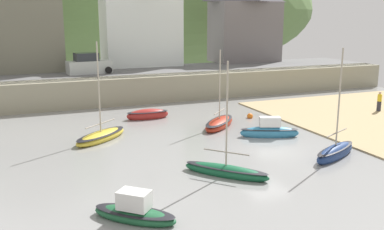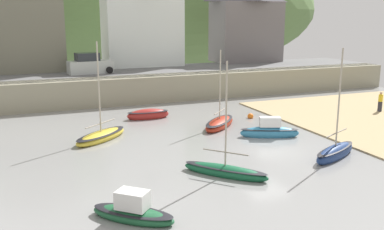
# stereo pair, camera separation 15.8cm
# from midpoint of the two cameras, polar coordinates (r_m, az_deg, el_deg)

# --- Properties ---
(quay_seawall) EXTENTS (48.00, 9.40, 2.40)m
(quay_seawall) POSITION_cam_midpoint_polar(r_m,az_deg,el_deg) (41.70, -2.75, 3.91)
(quay_seawall) COLOR gray
(quay_seawall) RESTS_ON ground
(hillside_backdrop) EXTENTS (80.00, 44.00, 24.83)m
(hillside_backdrop) POSITION_cam_midpoint_polar(r_m,az_deg,el_deg) (78.03, -11.33, 13.25)
(hillside_backdrop) COLOR #608247
(hillside_backdrop) RESTS_ON ground
(waterfront_building_left) EXTENTS (7.15, 5.99, 10.96)m
(waterfront_building_left) POSITION_cam_midpoint_polar(r_m,az_deg,el_deg) (46.66, -20.75, 12.20)
(waterfront_building_left) COLOR #6D6C5B
(waterfront_building_left) RESTS_ON ground
(waterfront_building_centre) EXTENTS (8.48, 4.49, 9.90)m
(waterfront_building_centre) POSITION_cam_midpoint_polar(r_m,az_deg,el_deg) (48.42, -6.40, 12.31)
(waterfront_building_centre) COLOR silver
(waterfront_building_centre) RESTS_ON ground
(waterfront_building_right) EXTENTS (7.97, 4.85, 9.29)m
(waterfront_building_right) POSITION_cam_midpoint_polar(r_m,az_deg,el_deg) (53.22, 7.12, 12.02)
(waterfront_building_right) COLOR slate
(waterfront_building_right) RESTS_ON ground
(church_with_spire) EXTENTS (3.00, 3.00, 14.07)m
(church_with_spire) POSITION_cam_midpoint_polar(r_m,az_deg,el_deg) (58.04, 7.61, 14.55)
(church_with_spire) COLOR gray
(church_with_spire) RESTS_ON ground
(sailboat_tall_mast) EXTENTS (4.12, 2.62, 6.33)m
(sailboat_tall_mast) POSITION_cam_midpoint_polar(r_m,az_deg,el_deg) (26.04, 18.20, -4.58)
(sailboat_tall_mast) COLOR navy
(sailboat_tall_mast) RESTS_ON ground
(sailboat_far_left) EXTENTS (3.36, 3.22, 1.32)m
(sailboat_far_left) POSITION_cam_midpoint_polar(r_m,az_deg,el_deg) (17.75, -7.40, -12.32)
(sailboat_far_left) COLOR #1C5934
(sailboat_far_left) RESTS_ON ground
(fishing_boat_green) EXTENTS (4.33, 3.99, 6.40)m
(fishing_boat_green) POSITION_cam_midpoint_polar(r_m,az_deg,el_deg) (28.83, -11.52, -2.66)
(fishing_boat_green) COLOR gold
(fishing_boat_green) RESTS_ON ground
(dinghy_open_wooden) EXTENTS (3.32, 1.20, 0.97)m
(dinghy_open_wooden) POSITION_cam_midpoint_polar(r_m,az_deg,el_deg) (34.14, -5.57, 0.04)
(dinghy_open_wooden) COLOR #A12521
(dinghy_open_wooden) RESTS_ON ground
(sailboat_white_hull) EXTENTS (3.92, 2.31, 1.54)m
(sailboat_white_hull) POSITION_cam_midpoint_polar(r_m,az_deg,el_deg) (29.32, 10.16, -2.09)
(sailboat_white_hull) COLOR teal
(sailboat_white_hull) RESTS_ON ground
(motorboat_with_cabin) EXTENTS (3.67, 3.99, 5.86)m
(motorboat_with_cabin) POSITION_cam_midpoint_polar(r_m,az_deg,el_deg) (22.16, 4.52, -7.18)
(motorboat_with_cabin) COLOR #165B37
(motorboat_with_cabin) RESTS_ON ground
(sailboat_nearest_shore) EXTENTS (4.08, 4.14, 5.64)m
(sailboat_nearest_shore) POSITION_cam_midpoint_polar(r_m,az_deg,el_deg) (31.54, 3.73, -1.06)
(sailboat_nearest_shore) COLOR #A42917
(sailboat_nearest_shore) RESTS_ON ground
(parked_car_near_slipway) EXTENTS (4.26, 2.13, 1.95)m
(parked_car_near_slipway) POSITION_cam_midpoint_polar(r_m,az_deg,el_deg) (42.90, -13.00, 6.34)
(parked_car_near_slipway) COLOR #B2BAB6
(parked_car_near_slipway) RESTS_ON ground
(person_near_water) EXTENTS (0.34, 0.34, 1.62)m
(person_near_water) POSITION_cam_midpoint_polar(r_m,az_deg,el_deg) (39.08, 23.30, 1.71)
(person_near_water) COLOR #282833
(person_near_water) RESTS_ON ground
(mooring_buoy) EXTENTS (0.47, 0.47, 0.47)m
(mooring_buoy) POSITION_cam_midpoint_polar(r_m,az_deg,el_deg) (34.44, 7.70, -0.17)
(mooring_buoy) COLOR orange
(mooring_buoy) RESTS_ON ground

